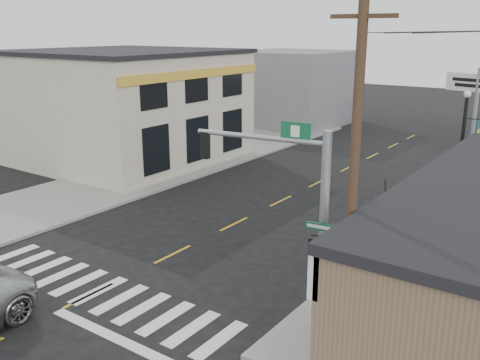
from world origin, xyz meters
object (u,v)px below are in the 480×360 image
Objects in this scene: lamp_post at (463,147)px; fire_hydrant at (391,307)px; traffic_signal_pole at (303,202)px; dance_center_sign at (476,103)px; guide_sign at (423,226)px; bare_tree at (405,193)px; utility_pole_near at (353,187)px.

fire_hydrant is at bearing -96.03° from lamp_post.
dance_center_sign reaches higher than traffic_signal_pole.
bare_tree is (-0.13, -1.85, 1.63)m from guide_sign.
traffic_signal_pole reaches higher than fire_hydrant.
fire_hydrant is at bearing -71.42° from dance_center_sign.
utility_pole_near is (0.17, -4.50, 1.33)m from bare_tree.
bare_tree is at bearing 47.69° from traffic_signal_pole.
lamp_post is (-0.60, 9.67, 2.97)m from fire_hydrant.
bare_tree is at bearing 96.96° from utility_pole_near.
utility_pole_near reaches higher than bare_tree.
traffic_signal_pole is 9.30× the size of fire_hydrant.
utility_pole_near is (0.35, -12.38, 1.33)m from lamp_post.
fire_hydrant is 0.11× the size of lamp_post.
guide_sign is 3.89m from fire_hydrant.
guide_sign is 0.61× the size of bare_tree.
bare_tree is (2.00, 2.88, -0.11)m from traffic_signal_pole.
utility_pole_near is at bearing -79.92° from guide_sign.
traffic_signal_pole is 5.46m from guide_sign.
traffic_signal_pole is at bearing -104.60° from guide_sign.
lamp_post is 12.46m from utility_pole_near.
utility_pole_near is at bearing -87.81° from bare_tree.
utility_pole_near reaches higher than guide_sign.
dance_center_sign is at bearing 93.66° from fire_hydrant.
bare_tree reaches higher than fire_hydrant.
traffic_signal_pole is at bearing 147.98° from utility_pole_near.
bare_tree reaches higher than guide_sign.
bare_tree is at bearing -98.31° from lamp_post.
lamp_post reaches higher than fire_hydrant.
guide_sign is at bearing 94.71° from fire_hydrant.
guide_sign is 0.28× the size of utility_pole_near.
lamp_post is 1.36× the size of bare_tree.
dance_center_sign is (1.65, 13.19, 1.51)m from traffic_signal_pole.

